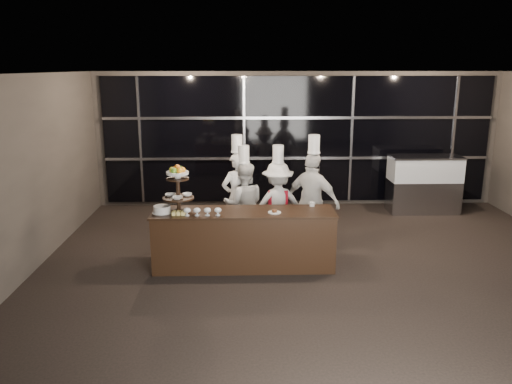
{
  "coord_description": "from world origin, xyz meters",
  "views": [
    {
      "loc": [
        -1.24,
        -6.12,
        3.1
      ],
      "look_at": [
        -1.03,
        1.6,
        1.15
      ],
      "focal_mm": 35.0,
      "sensor_mm": 36.0,
      "label": 1
    }
  ],
  "objects_px": {
    "chef_b": "(244,204)",
    "chef_a": "(237,197)",
    "layer_cake": "(162,209)",
    "chef_c": "(278,204)",
    "chef_d": "(312,201)",
    "buffet_counter": "(244,239)",
    "display_case": "(424,181)",
    "display_stand": "(178,185)"
  },
  "relations": [
    {
      "from": "layer_cake",
      "to": "chef_a",
      "type": "distance_m",
      "value": 1.65
    },
    {
      "from": "layer_cake",
      "to": "chef_a",
      "type": "relative_size",
      "value": 0.15
    },
    {
      "from": "layer_cake",
      "to": "chef_c",
      "type": "bearing_deg",
      "value": 29.3
    },
    {
      "from": "buffet_counter",
      "to": "display_stand",
      "type": "relative_size",
      "value": 3.81
    },
    {
      "from": "buffet_counter",
      "to": "chef_a",
      "type": "bearing_deg",
      "value": 95.38
    },
    {
      "from": "display_case",
      "to": "chef_c",
      "type": "relative_size",
      "value": 0.84
    },
    {
      "from": "buffet_counter",
      "to": "chef_a",
      "type": "xyz_separation_m",
      "value": [
        -0.11,
        1.14,
        0.39
      ]
    },
    {
      "from": "chef_a",
      "to": "chef_b",
      "type": "relative_size",
      "value": 1.09
    },
    {
      "from": "buffet_counter",
      "to": "chef_a",
      "type": "distance_m",
      "value": 1.21
    },
    {
      "from": "display_stand",
      "to": "chef_c",
      "type": "relative_size",
      "value": 0.41
    },
    {
      "from": "display_case",
      "to": "chef_a",
      "type": "bearing_deg",
      "value": -155.12
    },
    {
      "from": "layer_cake",
      "to": "display_case",
      "type": "xyz_separation_m",
      "value": [
        5.17,
        3.05,
        -0.29
      ]
    },
    {
      "from": "chef_d",
      "to": "chef_c",
      "type": "bearing_deg",
      "value": 155.2
    },
    {
      "from": "display_stand",
      "to": "chef_c",
      "type": "xyz_separation_m",
      "value": [
        1.6,
        0.99,
        -0.58
      ]
    },
    {
      "from": "buffet_counter",
      "to": "display_case",
      "type": "xyz_separation_m",
      "value": [
        3.92,
        3.0,
        0.22
      ]
    },
    {
      "from": "layer_cake",
      "to": "chef_a",
      "type": "bearing_deg",
      "value": 46.02
    },
    {
      "from": "layer_cake",
      "to": "chef_b",
      "type": "distance_m",
      "value": 1.66
    },
    {
      "from": "display_case",
      "to": "chef_a",
      "type": "relative_size",
      "value": 0.77
    },
    {
      "from": "layer_cake",
      "to": "chef_d",
      "type": "relative_size",
      "value": 0.15
    },
    {
      "from": "display_stand",
      "to": "layer_cake",
      "type": "relative_size",
      "value": 2.48
    },
    {
      "from": "chef_d",
      "to": "layer_cake",
      "type": "bearing_deg",
      "value": -162.3
    },
    {
      "from": "layer_cake",
      "to": "chef_d",
      "type": "height_order",
      "value": "chef_d"
    },
    {
      "from": "chef_b",
      "to": "chef_c",
      "type": "height_order",
      "value": "chef_c"
    },
    {
      "from": "chef_c",
      "to": "chef_d",
      "type": "relative_size",
      "value": 0.9
    },
    {
      "from": "chef_a",
      "to": "chef_d",
      "type": "relative_size",
      "value": 0.98
    },
    {
      "from": "layer_cake",
      "to": "chef_c",
      "type": "distance_m",
      "value": 2.13
    },
    {
      "from": "chef_c",
      "to": "chef_a",
      "type": "bearing_deg",
      "value": 168.12
    },
    {
      "from": "buffet_counter",
      "to": "chef_c",
      "type": "height_order",
      "value": "chef_c"
    },
    {
      "from": "buffet_counter",
      "to": "chef_b",
      "type": "relative_size",
      "value": 1.59
    },
    {
      "from": "chef_a",
      "to": "chef_c",
      "type": "xyz_separation_m",
      "value": [
        0.7,
        -0.15,
        -0.1
      ]
    },
    {
      "from": "display_case",
      "to": "chef_c",
      "type": "xyz_separation_m",
      "value": [
        -3.32,
        -2.01,
        0.07
      ]
    },
    {
      "from": "layer_cake",
      "to": "display_case",
      "type": "distance_m",
      "value": 6.01
    },
    {
      "from": "display_case",
      "to": "chef_d",
      "type": "distance_m",
      "value": 3.57
    },
    {
      "from": "display_stand",
      "to": "display_case",
      "type": "distance_m",
      "value": 5.8
    },
    {
      "from": "chef_b",
      "to": "display_stand",
      "type": "bearing_deg",
      "value": -134.92
    },
    {
      "from": "chef_a",
      "to": "chef_d",
      "type": "xyz_separation_m",
      "value": [
        1.28,
        -0.41,
        0.01
      ]
    },
    {
      "from": "chef_b",
      "to": "chef_a",
      "type": "bearing_deg",
      "value": 133.26
    },
    {
      "from": "buffet_counter",
      "to": "layer_cake",
      "type": "bearing_deg",
      "value": -177.71
    },
    {
      "from": "chef_d",
      "to": "chef_a",
      "type": "bearing_deg",
      "value": 162.09
    },
    {
      "from": "display_case",
      "to": "chef_c",
      "type": "bearing_deg",
      "value": -148.75
    },
    {
      "from": "chef_d",
      "to": "chef_b",
      "type": "bearing_deg",
      "value": 166.01
    },
    {
      "from": "display_case",
      "to": "chef_b",
      "type": "relative_size",
      "value": 0.84
    }
  ]
}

